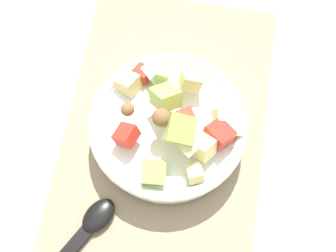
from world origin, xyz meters
The scene contains 4 objects.
ground_plane centered at (0.00, 0.00, 0.00)m, with size 2.40×2.40×0.00m, color silver.
placemat centered at (0.00, 0.00, 0.00)m, with size 0.46×0.30×0.01m, color gray.
salad_bowl centered at (0.02, 0.01, 0.04)m, with size 0.23×0.23×0.12m.
serving_spoon centered at (0.19, -0.09, 0.01)m, with size 0.20×0.13×0.01m.
Camera 1 is at (0.28, 0.05, 0.71)m, focal length 53.39 mm.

